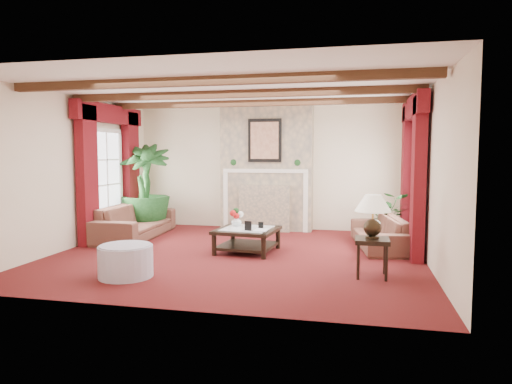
% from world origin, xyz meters
% --- Properties ---
extents(floor, '(6.00, 6.00, 0.00)m').
position_xyz_m(floor, '(0.00, 0.00, 0.00)').
color(floor, '#400E0B').
rests_on(floor, ground).
extents(ceiling, '(6.00, 6.00, 0.00)m').
position_xyz_m(ceiling, '(0.00, 0.00, 2.70)').
color(ceiling, white).
rests_on(ceiling, floor).
extents(back_wall, '(6.00, 0.02, 2.70)m').
position_xyz_m(back_wall, '(0.00, 2.75, 1.35)').
color(back_wall, beige).
rests_on(back_wall, ground).
extents(left_wall, '(0.02, 5.50, 2.70)m').
position_xyz_m(left_wall, '(-3.00, 0.00, 1.35)').
color(left_wall, beige).
rests_on(left_wall, ground).
extents(right_wall, '(0.02, 5.50, 2.70)m').
position_xyz_m(right_wall, '(3.00, 0.00, 1.35)').
color(right_wall, beige).
rests_on(right_wall, ground).
extents(ceiling_beams, '(6.00, 3.00, 0.12)m').
position_xyz_m(ceiling_beams, '(0.00, 0.00, 2.64)').
color(ceiling_beams, '#351C11').
rests_on(ceiling_beams, ceiling).
extents(fireplace, '(2.00, 0.52, 2.70)m').
position_xyz_m(fireplace, '(0.00, 2.55, 2.70)').
color(fireplace, tan).
rests_on(fireplace, ground).
extents(french_door_left, '(0.10, 1.10, 2.16)m').
position_xyz_m(french_door_left, '(-2.97, 1.00, 2.13)').
color(french_door_left, white).
rests_on(french_door_left, ground).
extents(french_door_right, '(0.10, 1.10, 2.16)m').
position_xyz_m(french_door_right, '(2.97, 1.00, 2.13)').
color(french_door_right, white).
rests_on(french_door_right, ground).
extents(curtains_left, '(0.20, 2.40, 2.55)m').
position_xyz_m(curtains_left, '(-2.86, 1.00, 2.55)').
color(curtains_left, '#520A11').
rests_on(curtains_left, ground).
extents(curtains_right, '(0.20, 2.40, 2.55)m').
position_xyz_m(curtains_right, '(2.86, 1.00, 2.55)').
color(curtains_right, '#520A11').
rests_on(curtains_right, ground).
extents(sofa_left, '(2.32, 0.89, 0.88)m').
position_xyz_m(sofa_left, '(-2.38, 1.07, 0.44)').
color(sofa_left, '#320D19').
rests_on(sofa_left, ground).
extents(sofa_right, '(2.06, 1.13, 0.74)m').
position_xyz_m(sofa_right, '(2.34, 1.09, 0.37)').
color(sofa_right, '#320D19').
rests_on(sofa_right, ground).
extents(potted_palm, '(2.26, 2.56, 1.06)m').
position_xyz_m(potted_palm, '(-2.49, 1.72, 0.53)').
color(potted_palm, black).
rests_on(potted_palm, ground).
extents(small_plant, '(1.02, 1.10, 0.74)m').
position_xyz_m(small_plant, '(2.54, 1.80, 0.37)').
color(small_plant, black).
rests_on(small_plant, ground).
extents(coffee_table, '(1.08, 1.08, 0.40)m').
position_xyz_m(coffee_table, '(0.12, 0.23, 0.20)').
color(coffee_table, black).
rests_on(coffee_table, ground).
extents(side_table, '(0.55, 0.55, 0.53)m').
position_xyz_m(side_table, '(2.15, -0.93, 0.27)').
color(side_table, black).
rests_on(side_table, ground).
extents(ottoman, '(0.74, 0.74, 0.43)m').
position_xyz_m(ottoman, '(-1.13, -1.65, 0.21)').
color(ottoman, '#ADA7BD').
rests_on(ottoman, ground).
extents(table_lamp, '(0.48, 0.48, 0.61)m').
position_xyz_m(table_lamp, '(2.15, -0.93, 0.84)').
color(table_lamp, black).
rests_on(table_lamp, side_table).
extents(flower_vase, '(0.27, 0.28, 0.18)m').
position_xyz_m(flower_vase, '(-0.12, 0.43, 0.49)').
color(flower_vase, silver).
rests_on(flower_vase, coffee_table).
extents(book, '(0.22, 0.03, 0.30)m').
position_xyz_m(book, '(0.29, 0.03, 0.55)').
color(book, black).
rests_on(book, coffee_table).
extents(photo_frame_a, '(0.13, 0.06, 0.17)m').
position_xyz_m(photo_frame_a, '(0.19, 0.00, 0.49)').
color(photo_frame_a, black).
rests_on(photo_frame_a, coffee_table).
extents(photo_frame_b, '(0.09, 0.03, 0.12)m').
position_xyz_m(photo_frame_b, '(0.35, 0.27, 0.46)').
color(photo_frame_b, black).
rests_on(photo_frame_b, coffee_table).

